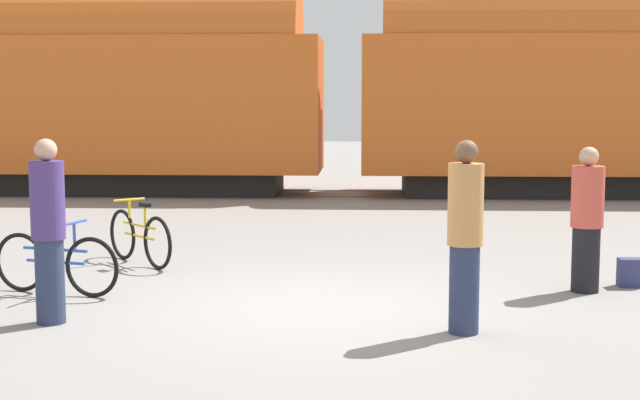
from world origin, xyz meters
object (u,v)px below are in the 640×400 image
(bicycle_blue, at_px, (56,263))
(bicycle_yellow, at_px, (139,237))
(freight_train, at_px, (342,83))
(person_in_tan, at_px, (465,237))
(person_in_red, at_px, (587,220))
(backpack, at_px, (630,273))
(person_in_purple, at_px, (48,231))

(bicycle_blue, xyz_separation_m, bicycle_yellow, (0.47, 1.93, 0.01))
(freight_train, distance_m, person_in_tan, 13.04)
(person_in_red, bearing_deg, bicycle_yellow, 78.90)
(bicycle_yellow, relative_size, person_in_red, 0.76)
(bicycle_yellow, bearing_deg, person_in_tan, -40.41)
(person_in_red, bearing_deg, bicycle_blue, 97.91)
(bicycle_blue, xyz_separation_m, backpack, (6.70, 0.79, -0.20))
(freight_train, distance_m, bicycle_blue, 11.95)
(freight_train, relative_size, person_in_red, 15.44)
(bicycle_blue, relative_size, person_in_purple, 0.87)
(person_in_tan, relative_size, backpack, 5.42)
(bicycle_blue, height_order, person_in_red, person_in_red)
(person_in_purple, bearing_deg, backpack, 32.61)
(bicycle_blue, bearing_deg, bicycle_yellow, 76.27)
(freight_train, height_order, person_in_red, freight_train)
(person_in_red, xyz_separation_m, backpack, (0.61, 0.32, -0.67))
(person_in_tan, distance_m, backpack, 3.26)
(freight_train, relative_size, person_in_tan, 14.11)
(person_in_red, bearing_deg, person_in_purple, 110.85)
(person_in_purple, bearing_deg, person_in_tan, 11.76)
(bicycle_yellow, distance_m, person_in_red, 5.82)
(bicycle_yellow, height_order, person_in_red, person_in_red)
(freight_train, xyz_separation_m, person_in_purple, (-2.53, -12.66, -1.71))
(person_in_tan, distance_m, person_in_purple, 4.07)
(person_in_tan, bearing_deg, backpack, 160.07)
(bicycle_blue, distance_m, backpack, 6.75)
(person_in_red, relative_size, person_in_purple, 0.92)
(person_in_red, xyz_separation_m, person_in_purple, (-5.68, -1.77, 0.09))
(bicycle_yellow, distance_m, backpack, 6.33)
(person_in_tan, xyz_separation_m, person_in_purple, (-4.07, 0.17, -0.00))
(person_in_tan, distance_m, person_in_red, 2.53)
(bicycle_yellow, relative_size, person_in_tan, 0.70)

